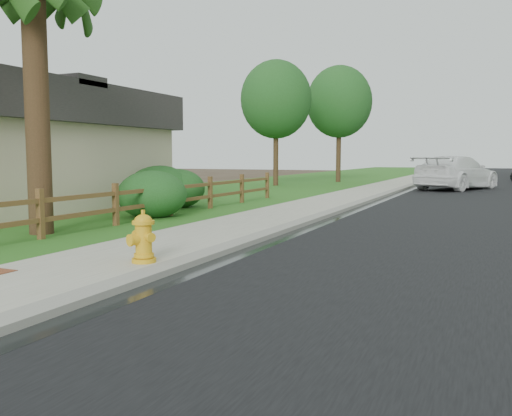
% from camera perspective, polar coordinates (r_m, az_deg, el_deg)
% --- Properties ---
extents(ground, '(120.00, 120.00, 0.00)m').
position_cam_1_polar(ground, '(7.55, -17.64, -8.25)').
color(ground, '#392B1F').
extents(road, '(8.00, 90.00, 0.02)m').
position_cam_1_polar(road, '(40.50, 23.54, 2.56)').
color(road, black).
rests_on(road, ground).
extents(curb, '(0.40, 90.00, 0.12)m').
position_cam_1_polar(curb, '(40.75, 17.62, 2.84)').
color(curb, gray).
rests_on(curb, ground).
extents(wet_gutter, '(0.50, 90.00, 0.00)m').
position_cam_1_polar(wet_gutter, '(40.72, 18.11, 2.77)').
color(wet_gutter, black).
rests_on(wet_gutter, road).
extents(sidewalk, '(2.20, 90.00, 0.10)m').
position_cam_1_polar(sidewalk, '(40.92, 15.81, 2.89)').
color(sidewalk, gray).
rests_on(sidewalk, ground).
extents(grass_strip, '(1.60, 90.00, 0.06)m').
position_cam_1_polar(grass_strip, '(41.23, 13.19, 2.94)').
color(grass_strip, '#2C5E1A').
rests_on(grass_strip, ground).
extents(lawn_near, '(9.00, 90.00, 0.04)m').
position_cam_1_polar(lawn_near, '(42.51, 6.28, 3.11)').
color(lawn_near, '#2C5E1A').
rests_on(lawn_near, ground).
extents(ranch_fence, '(0.12, 16.92, 1.10)m').
position_cam_1_polar(ranch_fence, '(14.65, -11.64, 0.90)').
color(ranch_fence, '#463117').
rests_on(ranch_fence, ground).
extents(fire_hydrant, '(0.54, 0.44, 0.83)m').
position_cam_1_polar(fire_hydrant, '(8.65, -11.80, -3.14)').
color(fire_hydrant, gold).
rests_on(fire_hydrant, sidewalk).
extents(white_suv, '(4.44, 6.49, 1.74)m').
position_cam_1_polar(white_suv, '(30.17, 20.35, 3.50)').
color(white_suv, white).
rests_on(white_suv, road).
extents(dark_car_far, '(2.02, 4.72, 1.51)m').
position_cam_1_polar(dark_car_far, '(50.24, 20.86, 4.01)').
color(dark_car_far, black).
rests_on(dark_car_far, road).
extents(boulder, '(1.11, 0.84, 0.73)m').
position_cam_1_polar(boulder, '(15.72, -10.22, 0.32)').
color(boulder, brown).
rests_on(boulder, ground).
extents(shrub_b, '(2.50, 2.50, 1.36)m').
position_cam_1_polar(shrub_b, '(15.44, -10.88, 1.38)').
color(shrub_b, '#1B4017').
rests_on(shrub_b, ground).
extents(shrub_c, '(2.06, 2.06, 1.33)m').
position_cam_1_polar(shrub_c, '(18.46, -8.24, 2.03)').
color(shrub_c, '#1B4017').
rests_on(shrub_c, ground).
extents(shrub_d, '(2.65, 2.65, 1.45)m').
position_cam_1_polar(shrub_d, '(18.32, -10.07, 2.17)').
color(shrub_d, '#1B4017').
rests_on(shrub_d, ground).
extents(tree_near_left, '(4.11, 4.11, 7.28)m').
position_cam_1_polar(tree_near_left, '(31.90, 2.12, 11.33)').
color(tree_near_left, '#322414').
rests_on(tree_near_left, ground).
extents(tree_mid_left, '(4.30, 4.30, 7.69)m').
position_cam_1_polar(tree_mid_left, '(36.75, 8.76, 10.97)').
color(tree_mid_left, '#322414').
rests_on(tree_mid_left, ground).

